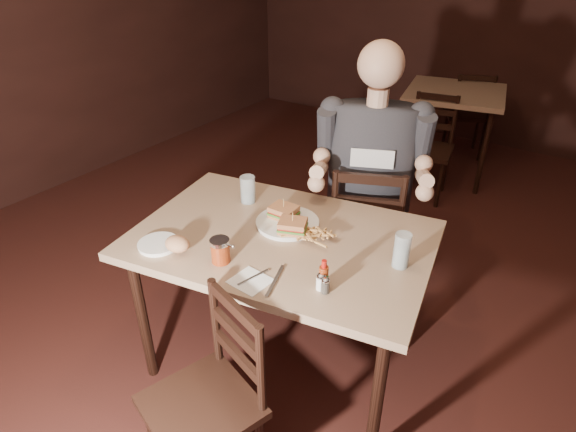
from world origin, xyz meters
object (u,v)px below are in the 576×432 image
Objects in this scene: main_table at (282,250)px; bg_table at (454,101)px; side_plate at (159,245)px; bg_chair_far at (467,114)px; hot_sauce at (324,273)px; syrup_dispenser at (220,251)px; bg_chair_near at (427,150)px; diner at (373,148)px; glass_left at (248,189)px; dinner_plate at (287,224)px; glass_right at (402,250)px; chair_far at (365,232)px; chair_near at (201,406)px.

main_table is 1.52× the size of bg_table.
main_table is 0.54m from side_plate.
hot_sauce is (0.40, -3.47, 0.41)m from bg_chair_far.
syrup_dispenser reaches higher than bg_table.
bg_chair_near is 7.14× the size of hot_sauce.
diner reaches higher than glass_left.
dinner_plate is (-0.03, 0.09, 0.08)m from main_table.
glass_right is at bearing -84.23° from bg_chair_near.
bg_table is 1.14× the size of bg_chair_far.
syrup_dispenser reaches higher than bg_chair_near.
glass_left is 0.80× the size of side_plate.
syrup_dispenser is (-0.19, -1.00, 0.37)m from chair_far.
syrup_dispenser is at bearing -148.22° from glass_right.
bg_chair_near is 2.50m from syrup_dispenser.
dinner_plate is at bearing 70.14° from syrup_dispenser.
side_plate is (-0.32, -3.09, 0.10)m from bg_table.
glass_left is at bearing -95.53° from bg_table.
main_table is 9.59× the size of glass_right.
diner is at bearing 48.48° from glass_left.
dinner_plate is at bearing 141.49° from hot_sauce.
diner is (0.11, 0.66, 0.29)m from main_table.
main_table is at bearing -88.43° from bg_table.
glass_left is 0.85m from glass_right.
glass_right is at bearing 26.24° from side_plate.
syrup_dispenser reaches higher than dinner_plate.
diner is at bearing 67.48° from syrup_dispenser.
chair_near reaches higher than main_table.
main_table is at bearing 116.35° from chair_near.
syrup_dispenser is at bearing 135.38° from chair_near.
diner is (0.18, -2.62, 0.58)m from bg_chair_far.
main_table is 0.39m from glass_left.
chair_far reaches higher than hot_sauce.
diner is at bearing -84.89° from bg_table.
glass_right is 0.34m from hot_sauce.
chair_far is 0.70m from dinner_plate.
main_table and bg_table have the same top height.
main_table is 0.13m from dinner_plate.
diner is at bearing 80.50° from main_table.
bg_chair_far is at bearing 79.42° from syrup_dispenser.
glass_right is (0.60, -2.09, 0.43)m from bg_chair_near.
syrup_dispenser is (0.22, -0.46, -0.02)m from glass_left.
chair_near is at bearing -114.25° from diner.
chair_far reaches higher than main_table.
chair_far is 0.85m from glass_right.
chair_far reaches higher than syrup_dispenser.
chair_far is 1.38m from chair_near.
glass_right reaches higher than hot_sauce.
hot_sauce is (0.40, -2.92, 0.15)m from bg_table.
glass_left is at bearing -107.20° from bg_chair_near.
bg_table is at bearing 65.70° from bg_chair_far.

